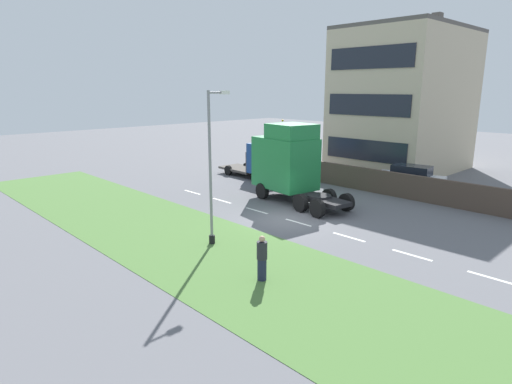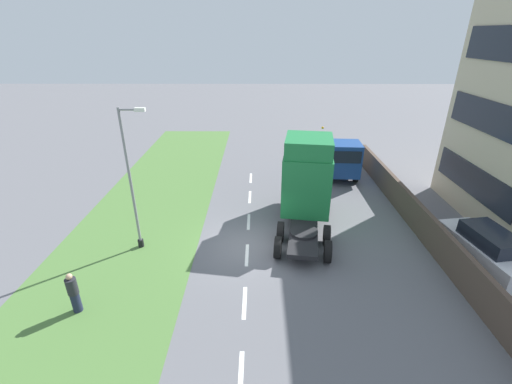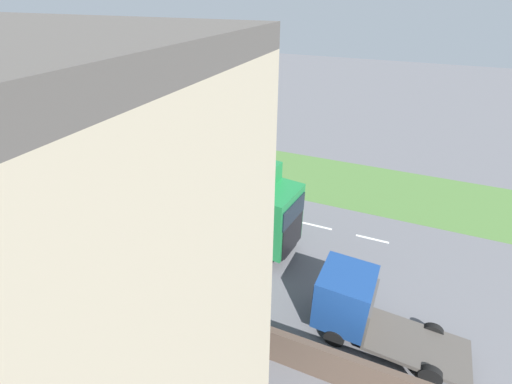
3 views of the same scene
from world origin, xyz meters
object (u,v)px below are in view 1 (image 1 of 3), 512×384
lamp_post (212,174)px  pedestrian (262,259)px  flatbed_truck (261,160)px  parked_car (410,179)px  lorry_cab (288,162)px

lamp_post → pedestrian: size_ratio=3.96×
flatbed_truck → parked_car: flatbed_truck is taller
lorry_cab → flatbed_truck: (3.35, 5.78, -0.94)m
lorry_cab → pedestrian: 12.16m
flatbed_truck → lamp_post: bearing=40.0°
flatbed_truck → parked_car: (4.17, -10.26, -0.58)m
flatbed_truck → parked_car: 11.09m
parked_car → pedestrian: parked_car is taller
lorry_cab → lamp_post: 8.95m
parked_car → pedestrian: (-17.09, -2.85, -0.08)m
flatbed_truck → pedestrian: (-12.93, -13.11, -0.65)m
lorry_cab → parked_car: size_ratio=1.57×
flatbed_truck → pedestrian: size_ratio=3.40×
lorry_cab → parked_car: (7.52, -4.48, -1.52)m
flatbed_truck → lamp_post: (-11.75, -8.76, 1.77)m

